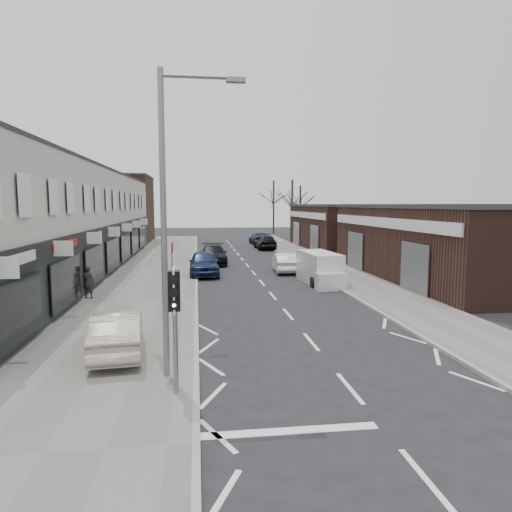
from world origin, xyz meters
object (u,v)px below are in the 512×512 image
object	(u,v)px
pedestrian	(88,282)
parked_car_left_b	(213,255)
traffic_light	(175,301)
parked_car_right_c	(260,238)
street_lamp	(170,208)
parked_car_right_b	(265,242)
warning_sign	(173,251)
parked_car_left_a	(204,263)
sedan_on_pavement	(117,332)
white_van	(320,269)
parked_car_right_a	(285,262)

from	to	relation	value
pedestrian	parked_car_left_b	size ratio (longest dim) A/B	0.31
traffic_light	parked_car_right_c	world-z (taller)	traffic_light
parked_car_left_b	parked_car_right_c	bearing A→B (deg)	71.59
street_lamp	traffic_light	bearing A→B (deg)	-84.12
pedestrian	parked_car_right_b	distance (m)	27.41
parked_car_right_c	street_lamp	bearing A→B (deg)	77.16
warning_sign	parked_car_left_a	distance (m)	5.87
traffic_light	sedan_on_pavement	world-z (taller)	traffic_light
white_van	warning_sign	bearing A→B (deg)	-175.44
traffic_light	sedan_on_pavement	size ratio (longest dim) A/B	0.76
traffic_light	parked_car_right_a	bearing A→B (deg)	71.86
warning_sign	white_van	distance (m)	8.75
traffic_light	warning_sign	distance (m)	14.04
traffic_light	parked_car_left_a	world-z (taller)	traffic_light
traffic_light	sedan_on_pavement	bearing A→B (deg)	120.48
parked_car_right_c	parked_car_right_a	bearing A→B (deg)	84.86
traffic_light	parked_car_right_b	world-z (taller)	traffic_light
street_lamp	pedestrian	size ratio (longest dim) A/B	4.93
parked_car_right_a	parked_car_right_b	size ratio (longest dim) A/B	0.86
pedestrian	parked_car_left_b	world-z (taller)	pedestrian
parked_car_right_b	parked_car_right_c	bearing A→B (deg)	-93.36
street_lamp	parked_car_left_a	size ratio (longest dim) A/B	1.67
traffic_light	pedestrian	size ratio (longest dim) A/B	1.91
parked_car_left_a	parked_car_right_a	xyz separation A→B (m)	(5.60, 0.70, -0.15)
pedestrian	parked_car_right_c	world-z (taller)	pedestrian
parked_car_left_a	parked_car_right_c	world-z (taller)	parked_car_left_a
warning_sign	pedestrian	world-z (taller)	warning_sign
traffic_light	warning_sign	world-z (taller)	traffic_light
warning_sign	pedestrian	bearing A→B (deg)	-153.37
white_van	parked_car_left_a	size ratio (longest dim) A/B	1.02
warning_sign	parked_car_right_c	xyz separation A→B (m)	(8.66, 28.26, -1.49)
warning_sign	parked_car_left_b	world-z (taller)	warning_sign
sedan_on_pavement	traffic_light	bearing A→B (deg)	114.22
parked_car_right_a	parked_car_left_b	bearing A→B (deg)	-42.22
parked_car_left_b	parked_car_right_b	bearing A→B (deg)	63.71
traffic_light	parked_car_left_a	bearing A→B (deg)	87.06
parked_car_right_c	white_van	bearing A→B (deg)	88.01
pedestrian	parked_car_right_b	world-z (taller)	pedestrian
street_lamp	warning_sign	bearing A→B (deg)	92.84
street_lamp	parked_car_right_a	size ratio (longest dim) A/B	1.97
warning_sign	parked_car_right_c	bearing A→B (deg)	72.97
warning_sign	white_van	size ratio (longest dim) A/B	0.55
traffic_light	white_van	size ratio (longest dim) A/B	0.64
parked_car_left_a	parked_car_right_b	bearing A→B (deg)	68.27
street_lamp	parked_car_right_a	distance (m)	20.48
sedan_on_pavement	pedestrian	size ratio (longest dim) A/B	2.52
pedestrian	parked_car_right_a	bearing A→B (deg)	-131.31
parked_car_left_b	parked_car_right_b	size ratio (longest dim) A/B	1.10
sedan_on_pavement	parked_car_left_b	bearing A→B (deg)	-105.96
pedestrian	parked_car_left_b	xyz separation A→B (m)	(6.57, 13.11, -0.18)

